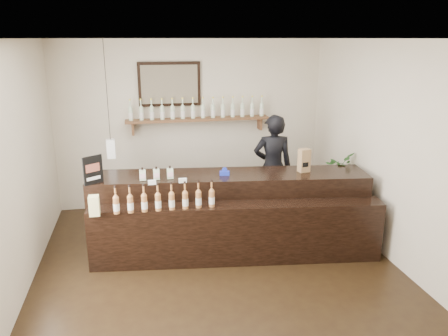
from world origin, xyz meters
TOP-DOWN VIEW (x-y plane):
  - ground at (0.00, 0.00)m, footprint 5.00×5.00m
  - room_shell at (0.00, 0.00)m, footprint 5.00×5.00m
  - back_wall_decor at (-0.14, 2.37)m, footprint 2.66×0.96m
  - counter at (0.27, 0.56)m, footprint 3.79×1.45m
  - promo_sign at (-1.48, 0.62)m, footprint 0.23×0.16m
  - paper_bag at (1.30, 0.60)m, footprint 0.16×0.14m
  - tape_dispenser at (0.20, 0.65)m, footprint 0.13×0.07m
  - side_cabinet at (2.00, 0.96)m, footprint 0.38×0.51m
  - potted_plant at (2.00, 0.96)m, footprint 0.55×0.54m
  - shopkeeper at (1.16, 1.55)m, footprint 0.75×0.54m

SIDE VIEW (x-z plane):
  - ground at x=0.00m, z-range 0.00..0.00m
  - side_cabinet at x=2.00m, z-range 0.00..0.72m
  - counter at x=0.27m, z-range -0.12..1.10m
  - potted_plant at x=2.00m, z-range 0.72..1.18m
  - shopkeeper at x=1.16m, z-range 0.00..1.90m
  - tape_dispenser at x=0.20m, z-range 1.03..1.14m
  - paper_bag at x=1.30m, z-range 1.04..1.36m
  - promo_sign at x=-1.48m, z-range 1.04..1.41m
  - room_shell at x=0.00m, z-range -0.80..4.20m
  - back_wall_decor at x=-0.14m, z-range 0.91..2.60m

